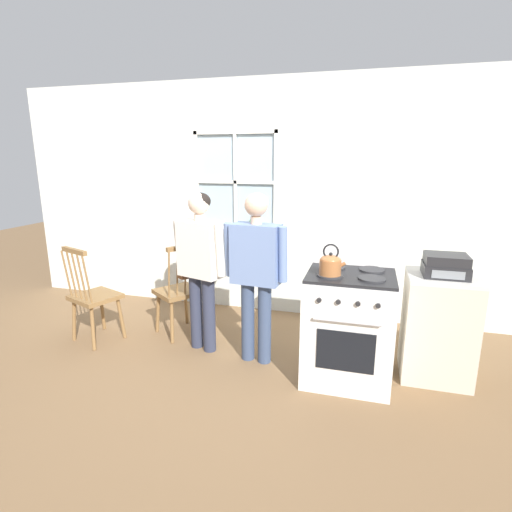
# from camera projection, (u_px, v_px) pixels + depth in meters

# --- Properties ---
(ground_plane) EXTENTS (16.00, 16.00, 0.00)m
(ground_plane) POSITION_uv_depth(u_px,v_px,m) (228.00, 362.00, 3.67)
(ground_plane) COLOR brown
(wall_back) EXTENTS (6.40, 0.16, 2.70)m
(wall_back) POSITION_uv_depth(u_px,v_px,m) (268.00, 201.00, 4.65)
(wall_back) COLOR silver
(wall_back) RESTS_ON ground_plane
(chair_by_window) EXTENTS (0.57, 0.57, 0.99)m
(chair_by_window) POSITION_uv_depth(u_px,v_px,m) (179.00, 292.00, 4.17)
(chair_by_window) COLOR olive
(chair_by_window) RESTS_ON ground_plane
(chair_near_wall) EXTENTS (0.54, 0.52, 0.99)m
(chair_near_wall) POSITION_uv_depth(u_px,v_px,m) (94.00, 298.00, 4.02)
(chair_near_wall) COLOR olive
(chair_near_wall) RESTS_ON ground_plane
(person_elderly_left) EXTENTS (0.58, 0.33, 1.53)m
(person_elderly_left) POSITION_uv_depth(u_px,v_px,m) (201.00, 258.00, 3.72)
(person_elderly_left) COLOR #2D3347
(person_elderly_left) RESTS_ON ground_plane
(person_teen_center) EXTENTS (0.58, 0.25, 1.54)m
(person_teen_center) POSITION_uv_depth(u_px,v_px,m) (256.00, 263.00, 3.49)
(person_teen_center) COLOR #384766
(person_teen_center) RESTS_ON ground_plane
(stove) EXTENTS (0.71, 0.68, 1.08)m
(stove) POSITION_uv_depth(u_px,v_px,m) (348.00, 325.00, 3.32)
(stove) COLOR white
(stove) RESTS_ON ground_plane
(kettle) EXTENTS (0.21, 0.17, 0.25)m
(kettle) POSITION_uv_depth(u_px,v_px,m) (330.00, 264.00, 3.11)
(kettle) COLOR #A86638
(kettle) RESTS_ON stove
(potted_plant) EXTENTS (0.14, 0.14, 0.22)m
(potted_plant) POSITION_uv_depth(u_px,v_px,m) (251.00, 227.00, 4.69)
(potted_plant) COLOR #935B3D
(potted_plant) RESTS_ON wall_back
(handbag) EXTENTS (0.25, 0.25, 0.31)m
(handbag) POSITION_uv_depth(u_px,v_px,m) (189.00, 264.00, 3.91)
(handbag) COLOR brown
(handbag) RESTS_ON chair_by_window
(side_counter) EXTENTS (0.55, 0.50, 0.90)m
(side_counter) POSITION_uv_depth(u_px,v_px,m) (438.00, 327.00, 3.35)
(side_counter) COLOR beige
(side_counter) RESTS_ON ground_plane
(stereo) EXTENTS (0.34, 0.29, 0.18)m
(stereo) POSITION_uv_depth(u_px,v_px,m) (446.00, 266.00, 3.20)
(stereo) COLOR #232326
(stereo) RESTS_ON side_counter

